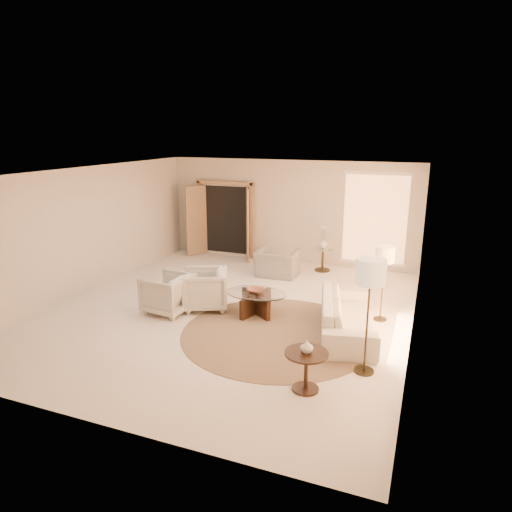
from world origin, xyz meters
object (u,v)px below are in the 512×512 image
(coffee_table, at_px, (256,300))
(end_vase, at_px, (307,347))
(accent_chair, at_px, (277,259))
(armchair_right, at_px, (168,292))
(sofa, at_px, (347,315))
(end_table, at_px, (306,364))
(armchair_left, at_px, (205,287))
(bowl, at_px, (256,291))
(floor_lamp_near, at_px, (385,258))
(side_table, at_px, (323,257))
(side_vase, at_px, (323,244))
(floor_lamp_far, at_px, (370,277))

(coffee_table, distance_m, end_vase, 2.89)
(accent_chair, bearing_deg, armchair_right, 64.16)
(sofa, height_order, end_table, sofa)
(armchair_right, distance_m, end_table, 3.80)
(armchair_left, height_order, armchair_right, armchair_left)
(coffee_table, relative_size, bowl, 4.87)
(coffee_table, relative_size, end_table, 2.54)
(end_table, relative_size, floor_lamp_near, 0.42)
(coffee_table, height_order, bowl, bowl)
(armchair_right, xyz_separation_m, floor_lamp_near, (4.05, 1.14, 0.82))
(accent_chair, relative_size, floor_lamp_near, 0.70)
(accent_chair, relative_size, end_table, 1.66)
(side_table, relative_size, side_vase, 2.62)
(armchair_right, relative_size, end_vase, 4.64)
(floor_lamp_near, bearing_deg, side_vase, 123.01)
(floor_lamp_near, relative_size, floor_lamp_far, 0.82)
(armchair_left, distance_m, side_vase, 3.83)
(armchair_right, bearing_deg, armchair_left, 134.04)
(armchair_right, distance_m, bowl, 1.77)
(end_table, relative_size, side_table, 1.00)
(end_table, bearing_deg, armchair_right, 151.83)
(end_table, bearing_deg, floor_lamp_near, 76.54)
(armchair_right, bearing_deg, bowl, 113.78)
(end_vase, bearing_deg, armchair_left, 140.67)
(armchair_right, bearing_deg, floor_lamp_far, 82.28)
(end_table, bearing_deg, coffee_table, 125.49)
(armchair_right, relative_size, side_vase, 3.68)
(bowl, bearing_deg, sofa, -7.15)
(armchair_left, relative_size, coffee_table, 0.57)
(side_table, relative_size, end_vase, 3.31)
(end_table, distance_m, end_vase, 0.27)
(sofa, bearing_deg, end_vase, 161.70)
(accent_chair, xyz_separation_m, end_vase, (2.06, -4.85, 0.22))
(armchair_left, xyz_separation_m, bowl, (1.09, 0.08, 0.04))
(sofa, height_order, floor_lamp_far, floor_lamp_far)
(side_table, bearing_deg, sofa, -70.29)
(coffee_table, bearing_deg, end_vase, -54.51)
(floor_lamp_far, height_order, end_vase, floor_lamp_far)
(armchair_left, bearing_deg, armchair_right, -76.52)
(floor_lamp_far, distance_m, side_vase, 5.27)
(armchair_left, relative_size, armchair_right, 1.04)
(accent_chair, xyz_separation_m, floor_lamp_near, (2.76, -1.92, 0.81))
(end_table, height_order, end_vase, end_vase)
(floor_lamp_far, bearing_deg, sofa, 111.31)
(sofa, bearing_deg, side_table, 6.75)
(bowl, relative_size, side_vase, 1.36)
(accent_chair, height_order, end_table, accent_chair)
(armchair_left, height_order, end_vase, armchair_left)
(coffee_table, distance_m, end_table, 2.87)
(armchair_left, height_order, floor_lamp_far, floor_lamp_far)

